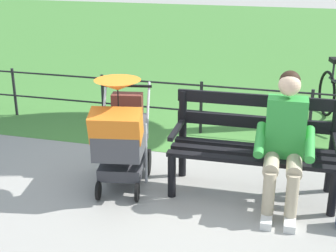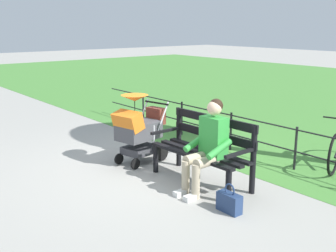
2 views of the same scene
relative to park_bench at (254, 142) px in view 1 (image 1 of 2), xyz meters
The scene contains 6 objects.
ground_plane 0.98m from the park_bench, ahead, with size 60.00×60.00×0.00m, color #9E9B93.
grass_lawn 8.74m from the park_bench, 84.59° to the right, with size 40.00×16.00×0.01m, color #478438.
park_bench is the anchor object (origin of this frame).
person_on_bench 0.40m from the park_bench, 142.47° to the left, with size 0.54×0.74×1.28m.
stroller 1.31m from the park_bench, 12.35° to the left, with size 0.65×0.95×1.15m.
park_fence 1.54m from the park_bench, 69.56° to the right, with size 8.26×0.04×0.70m.
Camera 1 is at (-1.16, 4.30, 2.29)m, focal length 51.44 mm.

